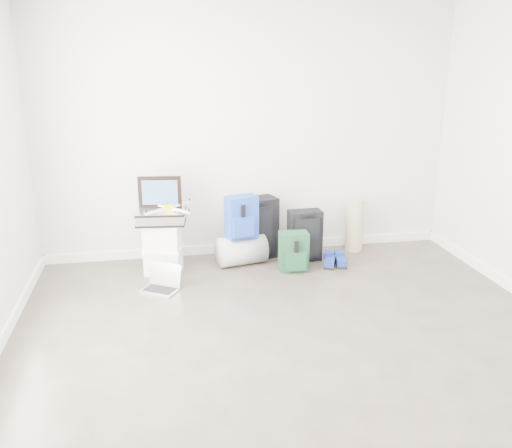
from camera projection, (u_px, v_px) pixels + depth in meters
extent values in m
plane|color=#372F28|center=(310.00, 370.00, 3.86)|extent=(5.00, 5.00, 0.00)
cube|color=silver|center=(249.00, 132.00, 5.80)|extent=(4.50, 0.02, 2.70)
cube|color=white|center=(250.00, 247.00, 6.18)|extent=(4.50, 0.02, 0.10)
cube|color=white|center=(164.00, 262.00, 5.56)|extent=(0.41, 0.36, 0.23)
cube|color=white|center=(163.00, 250.00, 5.52)|extent=(0.43, 0.38, 0.04)
cube|color=white|center=(162.00, 237.00, 5.48)|extent=(0.41, 0.36, 0.23)
cube|color=white|center=(162.00, 225.00, 5.44)|extent=(0.43, 0.38, 0.04)
cube|color=#B2B2B7|center=(161.00, 217.00, 5.42)|extent=(0.51, 0.40, 0.14)
cube|color=black|center=(160.00, 192.00, 5.44)|extent=(0.43, 0.08, 0.32)
cube|color=navy|center=(160.00, 192.00, 5.43)|extent=(0.35, 0.05, 0.25)
cube|color=gold|center=(169.00, 208.00, 5.39)|extent=(0.11, 0.11, 0.05)
cube|color=white|center=(180.00, 205.00, 5.50)|extent=(0.24, 0.21, 0.02)
cube|color=white|center=(159.00, 205.00, 5.48)|extent=(0.21, 0.24, 0.02)
cube|color=white|center=(157.00, 211.00, 5.28)|extent=(0.24, 0.21, 0.02)
cube|color=white|center=(179.00, 210.00, 5.30)|extent=(0.21, 0.24, 0.02)
cylinder|color=gray|center=(241.00, 250.00, 5.76)|extent=(0.56, 0.41, 0.31)
cube|color=#194EA4|center=(241.00, 217.00, 5.63)|extent=(0.35, 0.27, 0.44)
cube|color=#194EA4|center=(243.00, 227.00, 5.56)|extent=(0.24, 0.12, 0.21)
cube|color=black|center=(257.00, 228.00, 5.91)|extent=(0.49, 0.37, 0.67)
cube|color=black|center=(259.00, 232.00, 5.78)|extent=(0.32, 0.13, 0.54)
cube|color=black|center=(259.00, 204.00, 5.69)|extent=(0.13, 0.06, 0.03)
cube|color=#153A21|center=(293.00, 251.00, 5.59)|extent=(0.30, 0.19, 0.41)
cube|color=#153A21|center=(296.00, 261.00, 5.52)|extent=(0.22, 0.07, 0.20)
cube|color=black|center=(305.00, 235.00, 5.87)|extent=(0.36, 0.21, 0.55)
cube|color=black|center=(308.00, 239.00, 5.76)|extent=(0.26, 0.04, 0.44)
cube|color=black|center=(308.00, 215.00, 5.69)|extent=(0.12, 0.03, 0.03)
cube|color=black|center=(330.00, 264.00, 5.76)|extent=(0.21, 0.29, 0.03)
cube|color=#19389B|center=(330.00, 260.00, 5.75)|extent=(0.20, 0.28, 0.07)
cube|color=black|center=(341.00, 264.00, 5.79)|extent=(0.17, 0.29, 0.03)
cube|color=#19389B|center=(341.00, 260.00, 5.77)|extent=(0.16, 0.28, 0.07)
cylinder|color=tan|center=(354.00, 225.00, 6.15)|extent=(0.20, 0.20, 0.60)
cube|color=#B5B5BA|center=(160.00, 290.00, 5.14)|extent=(0.41, 0.38, 0.02)
cube|color=black|center=(160.00, 289.00, 5.14)|extent=(0.33, 0.29, 0.00)
cube|color=black|center=(165.00, 274.00, 5.21)|extent=(0.29, 0.19, 0.22)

